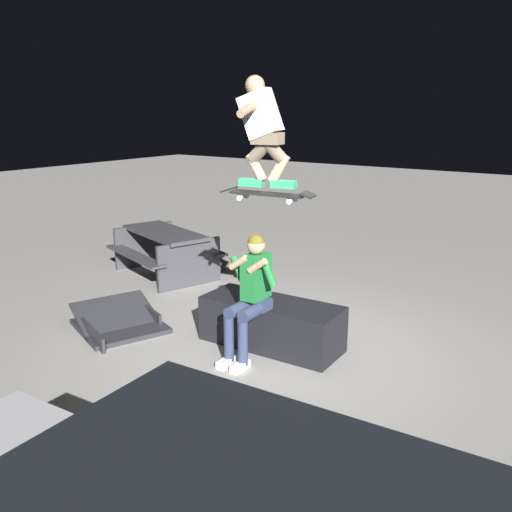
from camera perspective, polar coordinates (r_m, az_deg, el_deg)
The scene contains 7 objects.
ground_plane at distance 6.39m, azimuth 2.25°, elevation -9.78°, with size 40.00×40.00×0.00m, color gray.
ledge_box_main at distance 6.44m, azimuth 1.60°, elevation -7.00°, with size 1.63×0.64×0.54m, color black.
person_sitting_on_ledge at distance 5.98m, azimuth -0.57°, elevation -3.60°, with size 0.59×0.76×1.37m.
skateboard at distance 5.80m, azimuth 1.17°, elevation 6.41°, with size 1.04×0.39×0.13m.
skater_airborne at distance 5.76m, azimuth 0.67°, elevation 13.22°, with size 0.63×0.88×1.12m.
kicker_ramp at distance 7.19m, azimuth -13.88°, elevation -6.82°, with size 1.31×1.27×0.38m.
picnic_table_back at distance 9.17m, azimuth -9.37°, elevation 1.05°, with size 2.03×1.80×0.75m.
Camera 1 is at (-3.12, 4.89, 2.68)m, focal length 38.69 mm.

